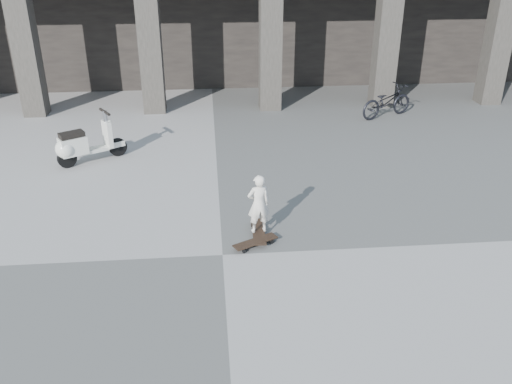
{
  "coord_description": "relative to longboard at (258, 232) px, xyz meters",
  "views": [
    {
      "loc": [
        -0.14,
        -7.98,
        5.06
      ],
      "look_at": [
        0.68,
        1.11,
        0.65
      ],
      "focal_mm": 38.0,
      "sensor_mm": 36.0,
      "label": 1
    }
  ],
  "objects": [
    {
      "name": "ground",
      "position": [
        -0.68,
        -0.61,
        -0.08
      ],
      "size": [
        90.0,
        90.0,
        0.0
      ],
      "primitive_type": "plane",
      "color": "#4E4E4B",
      "rests_on": "ground"
    },
    {
      "name": "child",
      "position": [
        0.0,
        0.0,
        0.58
      ],
      "size": [
        0.45,
        0.34,
        1.12
      ],
      "primitive_type": "imported",
      "rotation": [
        0.0,
        0.0,
        3.33
      ],
      "color": "silver",
      "rests_on": "longboard"
    },
    {
      "name": "scooter",
      "position": [
        -3.91,
        3.76,
        0.4
      ],
      "size": [
        1.55,
        1.05,
        1.21
      ],
      "rotation": [
        0.0,
        0.0,
        0.54
      ],
      "color": "black",
      "rests_on": "ground"
    },
    {
      "name": "bicycle",
      "position": [
        4.47,
        6.69,
        0.4
      ],
      "size": [
        1.91,
        1.36,
        0.96
      ],
      "primitive_type": "imported",
      "rotation": [
        0.0,
        0.0,
        2.02
      ],
      "color": "black",
      "rests_on": "ground"
    },
    {
      "name": "skateboard_spare",
      "position": [
        -0.09,
        -0.36,
        0.0
      ],
      "size": [
        0.84,
        0.58,
        0.1
      ],
      "rotation": [
        0.0,
        0.0,
        0.48
      ],
      "color": "black",
      "rests_on": "ground"
    },
    {
      "name": "longboard",
      "position": [
        0.0,
        0.0,
        0.0
      ],
      "size": [
        0.25,
        0.97,
        0.1
      ],
      "rotation": [
        0.0,
        0.0,
        1.55
      ],
      "color": "black",
      "rests_on": "ground"
    }
  ]
}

